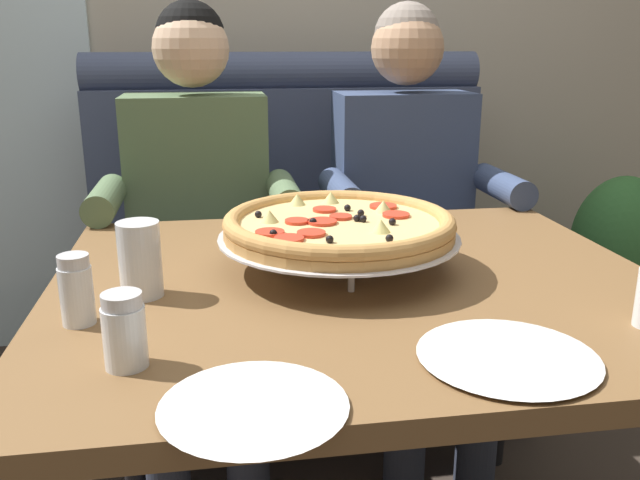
{
  "coord_description": "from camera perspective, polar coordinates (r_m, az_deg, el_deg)",
  "views": [
    {
      "loc": [
        -0.26,
        -1.15,
        1.16
      ],
      "look_at": [
        -0.08,
        -0.02,
        0.82
      ],
      "focal_mm": 37.5,
      "sensor_mm": 36.0,
      "label": 1
    }
  ],
  "objects": [
    {
      "name": "plate_near_left",
      "position": [
        0.83,
        -5.69,
        -13.58
      ],
      "size": [
        0.23,
        0.23,
        0.02
      ],
      "color": "white",
      "rests_on": "dining_table"
    },
    {
      "name": "diner_left",
      "position": [
        1.9,
        -10.32,
        2.5
      ],
      "size": [
        0.54,
        0.64,
        1.27
      ],
      "color": "#2D3342",
      "rests_on": "ground_plane"
    },
    {
      "name": "pizza",
      "position": [
        1.28,
        1.61,
        1.18
      ],
      "size": [
        0.47,
        0.47,
        0.12
      ],
      "color": "silver",
      "rests_on": "dining_table"
    },
    {
      "name": "shaker_oregano",
      "position": [
        1.11,
        -20.04,
        -4.43
      ],
      "size": [
        0.05,
        0.05,
        0.11
      ],
      "color": "white",
      "rests_on": "dining_table"
    },
    {
      "name": "potted_plant",
      "position": [
        2.72,
        24.14,
        -1.48
      ],
      "size": [
        0.36,
        0.36,
        0.7
      ],
      "color": "brown",
      "rests_on": "ground_plane"
    },
    {
      "name": "shaker_parmesan",
      "position": [
        0.95,
        -16.33,
        -7.83
      ],
      "size": [
        0.06,
        0.06,
        0.11
      ],
      "color": "white",
      "rests_on": "dining_table"
    },
    {
      "name": "drinking_glass",
      "position": [
        1.2,
        -15.07,
        -2.03
      ],
      "size": [
        0.07,
        0.07,
        0.13
      ],
      "color": "silver",
      "rests_on": "dining_table"
    },
    {
      "name": "plate_near_right",
      "position": [
        0.98,
        15.74,
        -9.23
      ],
      "size": [
        0.25,
        0.25,
        0.02
      ],
      "color": "white",
      "rests_on": "dining_table"
    },
    {
      "name": "dining_table",
      "position": [
        1.29,
        3.22,
        -7.0
      ],
      "size": [
        1.14,
        0.97,
        0.74
      ],
      "color": "brown",
      "rests_on": "ground_plane"
    },
    {
      "name": "booth_bench",
      "position": [
        2.26,
        -2.02,
        -3.22
      ],
      "size": [
        1.36,
        0.78,
        1.13
      ],
      "color": "#424C6B",
      "rests_on": "ground_plane"
    },
    {
      "name": "diner_right",
      "position": [
        1.98,
        7.72,
        3.2
      ],
      "size": [
        0.54,
        0.64,
        1.27
      ],
      "color": "#2D3342",
      "rests_on": "ground_plane"
    }
  ]
}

